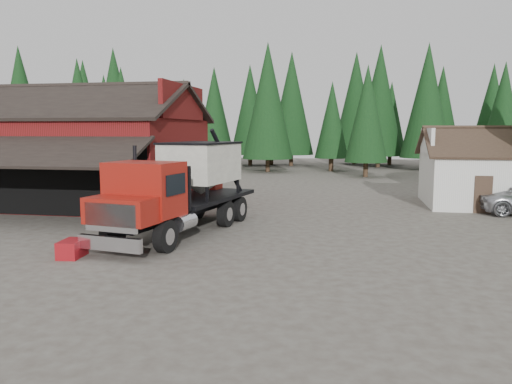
# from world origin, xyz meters

# --- Properties ---
(ground) EXTENTS (120.00, 120.00, 0.00)m
(ground) POSITION_xyz_m (0.00, 0.00, 0.00)
(ground) COLOR #494239
(ground) RESTS_ON ground
(red_barn) EXTENTS (12.80, 13.63, 7.18)m
(red_barn) POSITION_xyz_m (-11.00, 9.90, 2.69)
(red_barn) COLOR maroon
(red_barn) RESTS_ON ground
(farmhouse) EXTENTS (8.60, 6.42, 4.65)m
(farmhouse) POSITION_xyz_m (13.00, 13.00, 1.67)
(farmhouse) COLOR silver
(farmhouse) RESTS_ON ground
(conifer_backdrop) EXTENTS (76.00, 16.00, 16.00)m
(conifer_backdrop) POSITION_xyz_m (0.00, 42.00, 0.00)
(conifer_backdrop) COLOR black
(conifer_backdrop) RESTS_ON ground
(near_pine_a) EXTENTS (4.40, 4.40, 11.40)m
(near_pine_a) POSITION_xyz_m (-22.00, 28.00, 6.39)
(near_pine_a) COLOR #382619
(near_pine_a) RESTS_ON ground
(near_pine_b) EXTENTS (3.96, 3.96, 10.40)m
(near_pine_b) POSITION_xyz_m (6.00, 30.00, 5.89)
(near_pine_b) COLOR #382619
(near_pine_b) RESTS_ON ground
(near_pine_d) EXTENTS (5.28, 5.28, 13.40)m
(near_pine_d) POSITION_xyz_m (-4.00, 34.00, 7.39)
(near_pine_d) COLOR #382619
(near_pine_d) RESTS_ON ground
(feed_truck) EXTENTS (4.38, 10.19, 4.46)m
(feed_truck) POSITION_xyz_m (-2.42, 2.21, 2.09)
(feed_truck) COLOR black
(feed_truck) RESTS_ON ground
(equip_box) EXTENTS (0.80, 1.16, 0.60)m
(equip_box) POSITION_xyz_m (-4.86, -2.44, 0.30)
(equip_box) COLOR maroon
(equip_box) RESTS_ON ground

